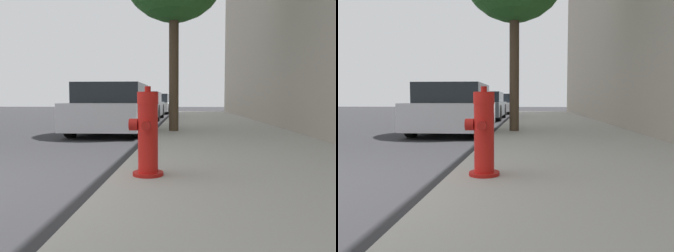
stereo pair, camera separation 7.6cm
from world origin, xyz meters
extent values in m
cube|color=#99968E|center=(3.50, 0.00, 0.06)|extent=(3.48, 40.00, 0.12)
cylinder|color=#A91511|center=(2.15, 0.37, 0.14)|extent=(0.33, 0.33, 0.03)
cylinder|color=red|center=(2.15, 0.37, 0.52)|extent=(0.21, 0.21, 0.72)
cylinder|color=red|center=(2.15, 0.37, 0.94)|extent=(0.22, 0.22, 0.13)
cylinder|color=#A91511|center=(2.15, 0.37, 1.03)|extent=(0.06, 0.06, 0.06)
cylinder|color=#A91511|center=(2.15, 0.23, 0.66)|extent=(0.09, 0.08, 0.09)
cylinder|color=#A91511|center=(2.15, 0.51, 0.66)|extent=(0.09, 0.08, 0.09)
cylinder|color=#A91511|center=(2.00, 0.37, 0.66)|extent=(0.09, 0.13, 0.13)
cube|color=#B7B7BC|center=(0.55, 6.07, 0.51)|extent=(1.84, 3.92, 0.67)
cube|color=black|center=(0.55, 5.91, 1.10)|extent=(1.69, 2.15, 0.52)
cylinder|color=black|center=(-0.29, 7.28, 0.31)|extent=(0.20, 0.63, 0.63)
cylinder|color=black|center=(1.39, 7.28, 0.31)|extent=(0.20, 0.63, 0.63)
cylinder|color=black|center=(-0.29, 4.85, 0.31)|extent=(0.20, 0.63, 0.63)
cylinder|color=black|center=(1.39, 4.85, 0.31)|extent=(0.20, 0.63, 0.63)
cube|color=#4C5156|center=(0.54, 12.34, 0.51)|extent=(1.71, 4.40, 0.62)
cube|color=black|center=(0.54, 12.16, 1.05)|extent=(1.58, 2.42, 0.47)
cylinder|color=black|center=(-0.23, 13.70, 0.36)|extent=(0.20, 0.71, 0.71)
cylinder|color=black|center=(1.32, 13.70, 0.36)|extent=(0.20, 0.71, 0.71)
cylinder|color=black|center=(-0.23, 10.97, 0.36)|extent=(0.20, 0.71, 0.71)
cylinder|color=black|center=(1.32, 10.97, 0.36)|extent=(0.20, 0.71, 0.71)
cube|color=silver|center=(0.59, 19.18, 0.46)|extent=(1.72, 4.50, 0.55)
cube|color=black|center=(0.59, 19.00, 1.03)|extent=(1.58, 2.48, 0.58)
cylinder|color=black|center=(-0.19, 20.58, 0.34)|extent=(0.20, 0.68, 0.68)
cylinder|color=black|center=(1.37, 20.58, 0.34)|extent=(0.20, 0.68, 0.68)
cylinder|color=black|center=(-0.19, 17.79, 0.34)|extent=(0.20, 0.68, 0.68)
cylinder|color=black|center=(1.37, 17.79, 0.34)|extent=(0.20, 0.68, 0.68)
cylinder|color=#423323|center=(2.24, 5.41, 1.75)|extent=(0.25, 0.25, 3.26)
camera|label=1|loc=(2.54, -3.04, 0.92)|focal=35.00mm
camera|label=2|loc=(2.62, -3.03, 0.92)|focal=35.00mm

